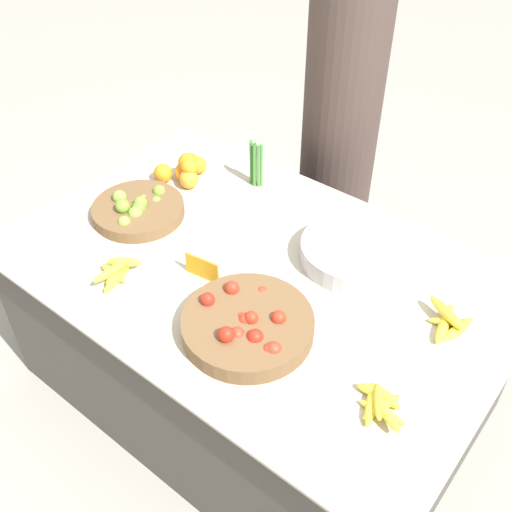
# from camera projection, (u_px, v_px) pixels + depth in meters

# --- Properties ---
(ground_plane) EXTENTS (12.00, 12.00, 0.00)m
(ground_plane) POSITION_uv_depth(u_px,v_px,m) (256.00, 387.00, 2.57)
(ground_plane) COLOR #A39E93
(market_table) EXTENTS (1.76, 1.16, 0.69)m
(market_table) POSITION_uv_depth(u_px,v_px,m) (256.00, 332.00, 2.34)
(market_table) COLOR #4C4742
(market_table) RESTS_ON ground_plane
(lime_bowl) EXTENTS (0.35, 0.35, 0.10)m
(lime_bowl) POSITION_uv_depth(u_px,v_px,m) (138.00, 209.00, 2.32)
(lime_bowl) COLOR brown
(lime_bowl) RESTS_ON market_table
(tomato_basket) EXTENTS (0.42, 0.42, 0.10)m
(tomato_basket) POSITION_uv_depth(u_px,v_px,m) (248.00, 324.00, 1.86)
(tomato_basket) COLOR brown
(tomato_basket) RESTS_ON market_table
(orange_pile) EXTENTS (0.19, 0.21, 0.13)m
(orange_pile) POSITION_uv_depth(u_px,v_px,m) (185.00, 170.00, 2.49)
(orange_pile) COLOR orange
(orange_pile) RESTS_ON market_table
(metal_bowl) EXTENTS (0.37, 0.37, 0.07)m
(metal_bowl) POSITION_uv_depth(u_px,v_px,m) (352.00, 252.00, 2.12)
(metal_bowl) COLOR #B7B7BF
(metal_bowl) RESTS_ON market_table
(price_sign) EXTENTS (0.13, 0.03, 0.09)m
(price_sign) POSITION_uv_depth(u_px,v_px,m) (202.00, 268.00, 2.04)
(price_sign) COLOR orange
(price_sign) RESTS_ON market_table
(veg_bundle) EXTENTS (0.07, 0.03, 0.19)m
(veg_bundle) POSITION_uv_depth(u_px,v_px,m) (255.00, 164.00, 2.44)
(veg_bundle) COLOR #428438
(veg_bundle) RESTS_ON market_table
(banana_bunch_back_center) EXTENTS (0.13, 0.18, 0.06)m
(banana_bunch_back_center) POSITION_uv_depth(u_px,v_px,m) (116.00, 272.00, 2.06)
(banana_bunch_back_center) COLOR yellow
(banana_bunch_back_center) RESTS_ON market_table
(banana_bunch_front_right) EXTENTS (0.19, 0.15, 0.05)m
(banana_bunch_front_right) POSITION_uv_depth(u_px,v_px,m) (380.00, 404.00, 1.65)
(banana_bunch_front_right) COLOR yellow
(banana_bunch_front_right) RESTS_ON market_table
(banana_bunch_middle_left) EXTENTS (0.16, 0.19, 0.06)m
(banana_bunch_middle_left) POSITION_uv_depth(u_px,v_px,m) (450.00, 321.00, 1.88)
(banana_bunch_middle_left) COLOR yellow
(banana_bunch_middle_left) RESTS_ON market_table
(vendor_person) EXTENTS (0.35, 0.35, 1.74)m
(vendor_person) POSITION_uv_depth(u_px,v_px,m) (341.00, 120.00, 2.69)
(vendor_person) COLOR #473833
(vendor_person) RESTS_ON ground_plane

